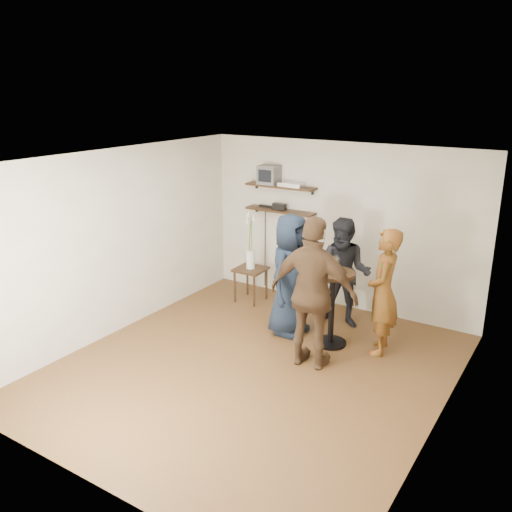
{
  "coord_description": "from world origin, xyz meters",
  "views": [
    {
      "loc": [
        3.29,
        -5.08,
        3.4
      ],
      "look_at": [
        -0.21,
        0.4,
        1.34
      ],
      "focal_mm": 38.0,
      "sensor_mm": 36.0,
      "label": 1
    }
  ],
  "objects_px": {
    "radio": "(279,206)",
    "person_dark": "(344,273)",
    "person_navy": "(290,275)",
    "person_brown": "(313,294)",
    "drinks_table": "(332,298)",
    "person_plaid": "(383,292)",
    "dvd_deck": "(292,185)",
    "side_table": "(251,274)",
    "crt_monitor": "(270,175)"
  },
  "relations": [
    {
      "from": "person_navy",
      "to": "person_plaid",
      "type": "bearing_deg",
      "value": -81.92
    },
    {
      "from": "person_dark",
      "to": "person_navy",
      "type": "distance_m",
      "value": 0.83
    },
    {
      "from": "side_table",
      "to": "person_plaid",
      "type": "bearing_deg",
      "value": -13.15
    },
    {
      "from": "crt_monitor",
      "to": "person_dark",
      "type": "distance_m",
      "value": 2.1
    },
    {
      "from": "dvd_deck",
      "to": "person_navy",
      "type": "relative_size",
      "value": 0.23
    },
    {
      "from": "radio",
      "to": "person_plaid",
      "type": "xyz_separation_m",
      "value": [
        2.19,
        -1.07,
        -0.67
      ]
    },
    {
      "from": "side_table",
      "to": "person_brown",
      "type": "distance_m",
      "value": 2.34
    },
    {
      "from": "radio",
      "to": "person_dark",
      "type": "distance_m",
      "value": 1.7
    },
    {
      "from": "side_table",
      "to": "person_dark",
      "type": "distance_m",
      "value": 1.69
    },
    {
      "from": "person_navy",
      "to": "person_brown",
      "type": "bearing_deg",
      "value": -131.91
    },
    {
      "from": "person_plaid",
      "to": "person_navy",
      "type": "height_order",
      "value": "person_navy"
    },
    {
      "from": "crt_monitor",
      "to": "person_brown",
      "type": "bearing_deg",
      "value": -46.72
    },
    {
      "from": "side_table",
      "to": "person_dark",
      "type": "relative_size",
      "value": 0.35
    },
    {
      "from": "person_navy",
      "to": "crt_monitor",
      "type": "bearing_deg",
      "value": 44.31
    },
    {
      "from": "drinks_table",
      "to": "person_navy",
      "type": "bearing_deg",
      "value": 177.54
    },
    {
      "from": "dvd_deck",
      "to": "drinks_table",
      "type": "bearing_deg",
      "value": -42.87
    },
    {
      "from": "dvd_deck",
      "to": "person_dark",
      "type": "height_order",
      "value": "dvd_deck"
    },
    {
      "from": "person_plaid",
      "to": "person_brown",
      "type": "distance_m",
      "value": 1.02
    },
    {
      "from": "person_plaid",
      "to": "side_table",
      "type": "bearing_deg",
      "value": -116.85
    },
    {
      "from": "person_dark",
      "to": "person_brown",
      "type": "height_order",
      "value": "person_brown"
    },
    {
      "from": "dvd_deck",
      "to": "radio",
      "type": "bearing_deg",
      "value": 180.0
    },
    {
      "from": "dvd_deck",
      "to": "person_navy",
      "type": "xyz_separation_m",
      "value": [
        0.66,
        -1.2,
        -1.03
      ]
    },
    {
      "from": "person_brown",
      "to": "radio",
      "type": "bearing_deg",
      "value": -53.61
    },
    {
      "from": "person_plaid",
      "to": "person_brown",
      "type": "bearing_deg",
      "value": -49.99
    },
    {
      "from": "radio",
      "to": "person_dark",
      "type": "bearing_deg",
      "value": -22.06
    },
    {
      "from": "person_brown",
      "to": "drinks_table",
      "type": "bearing_deg",
      "value": -90.0
    },
    {
      "from": "radio",
      "to": "person_navy",
      "type": "distance_m",
      "value": 1.63
    },
    {
      "from": "person_plaid",
      "to": "person_dark",
      "type": "bearing_deg",
      "value": -136.65
    },
    {
      "from": "person_dark",
      "to": "person_brown",
      "type": "xyz_separation_m",
      "value": [
        0.16,
        -1.31,
        0.15
      ]
    },
    {
      "from": "radio",
      "to": "drinks_table",
      "type": "xyz_separation_m",
      "value": [
        1.55,
        -1.23,
        -0.85
      ]
    },
    {
      "from": "drinks_table",
      "to": "person_plaid",
      "type": "xyz_separation_m",
      "value": [
        0.64,
        0.16,
        0.17
      ]
    },
    {
      "from": "drinks_table",
      "to": "person_navy",
      "type": "xyz_separation_m",
      "value": [
        -0.66,
        0.03,
        0.2
      ]
    },
    {
      "from": "dvd_deck",
      "to": "side_table",
      "type": "distance_m",
      "value": 1.58
    },
    {
      "from": "crt_monitor",
      "to": "person_dark",
      "type": "height_order",
      "value": "crt_monitor"
    },
    {
      "from": "person_navy",
      "to": "dvd_deck",
      "type": "bearing_deg",
      "value": 31.39
    },
    {
      "from": "radio",
      "to": "person_plaid",
      "type": "relative_size",
      "value": 0.13
    },
    {
      "from": "person_dark",
      "to": "radio",
      "type": "bearing_deg",
      "value": 147.54
    },
    {
      "from": "side_table",
      "to": "person_dark",
      "type": "bearing_deg",
      "value": -2.48
    },
    {
      "from": "drinks_table",
      "to": "crt_monitor",
      "type": "bearing_deg",
      "value": 144.7
    },
    {
      "from": "person_plaid",
      "to": "person_dark",
      "type": "distance_m",
      "value": 0.91
    },
    {
      "from": "radio",
      "to": "person_dark",
      "type": "xyz_separation_m",
      "value": [
        1.43,
        -0.58,
        -0.71
      ]
    },
    {
      "from": "crt_monitor",
      "to": "person_dark",
      "type": "relative_size",
      "value": 0.2
    },
    {
      "from": "person_dark",
      "to": "dvd_deck",
      "type": "bearing_deg",
      "value": 143.93
    },
    {
      "from": "crt_monitor",
      "to": "person_dark",
      "type": "xyz_separation_m",
      "value": [
        1.62,
        -0.58,
        -1.21
      ]
    },
    {
      "from": "dvd_deck",
      "to": "person_brown",
      "type": "height_order",
      "value": "person_brown"
    },
    {
      "from": "radio",
      "to": "side_table",
      "type": "distance_m",
      "value": 1.19
    },
    {
      "from": "dvd_deck",
      "to": "person_dark",
      "type": "distance_m",
      "value": 1.72
    },
    {
      "from": "person_brown",
      "to": "person_dark",
      "type": "bearing_deg",
      "value": -86.66
    },
    {
      "from": "drinks_table",
      "to": "person_brown",
      "type": "height_order",
      "value": "person_brown"
    },
    {
      "from": "crt_monitor",
      "to": "drinks_table",
      "type": "relative_size",
      "value": 0.31
    }
  ]
}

